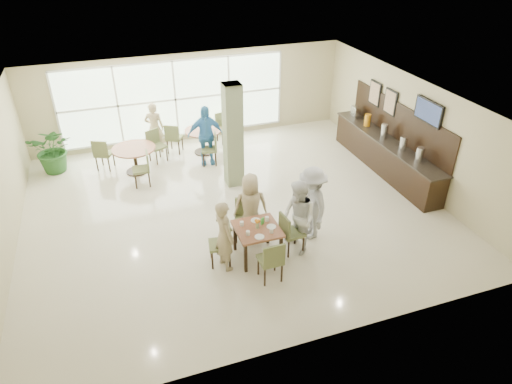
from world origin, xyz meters
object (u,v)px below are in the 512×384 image
object	(u,v)px
main_table	(257,232)
teen_far	(251,206)
adult_standing	(154,128)
adult_b	(232,127)
round_table_right	(203,135)
teen_left	(224,236)
adult_a	(206,135)
potted_plant	(54,149)
buffet_counter	(386,153)
teen_standing	(312,203)
teen_right	(298,218)
round_table_left	(134,153)

from	to	relation	value
main_table	teen_far	xyz separation A→B (m)	(0.12, 0.77, 0.13)
teen_far	adult_standing	xyz separation A→B (m)	(-1.36, 5.16, 0.01)
teen_far	adult_b	distance (m)	4.60
round_table_right	teen_left	bearing A→B (deg)	-98.98
round_table_right	adult_a	world-z (taller)	adult_a
main_table	potted_plant	xyz separation A→B (m)	(-4.13, 5.57, 0.03)
main_table	potted_plant	world-z (taller)	potted_plant
buffet_counter	adult_a	world-z (taller)	buffet_counter
teen_left	adult_standing	bearing A→B (deg)	-9.62
teen_standing	adult_a	bearing A→B (deg)	-159.90
round_table_right	potted_plant	xyz separation A→B (m)	(-4.26, 0.19, 0.11)
main_table	teen_right	xyz separation A→B (m)	(0.89, -0.07, 0.19)
main_table	adult_b	distance (m)	5.38
main_table	teen_standing	bearing A→B (deg)	13.26
buffet_counter	adult_standing	size ratio (longest dim) A/B	2.97
buffet_counter	potted_plant	world-z (taller)	buffet_counter
round_table_right	adult_b	distance (m)	0.92
main_table	adult_standing	distance (m)	6.06
adult_a	teen_left	bearing A→B (deg)	-93.37
teen_right	teen_standing	bearing A→B (deg)	119.85
potted_plant	teen_right	size ratio (longest dim) A/B	0.81
teen_standing	adult_b	world-z (taller)	teen_standing
buffet_counter	adult_standing	distance (m)	6.90
teen_far	adult_standing	world-z (taller)	adult_standing
main_table	adult_a	xyz separation A→B (m)	(0.04, 4.64, 0.24)
main_table	adult_standing	bearing A→B (deg)	101.85
teen_left	adult_a	distance (m)	4.78
adult_b	adult_standing	size ratio (longest dim) A/B	0.94
adult_a	teen_far	bearing A→B (deg)	-82.94
adult_standing	teen_standing	bearing A→B (deg)	132.98
main_table	buffet_counter	bearing A→B (deg)	28.01
buffet_counter	teen_left	world-z (taller)	buffet_counter
main_table	adult_b	bearing A→B (deg)	79.02
teen_right	adult_standing	distance (m)	6.36
potted_plant	teen_far	size ratio (longest dim) A/B	0.87
teen_right	adult_a	xyz separation A→B (m)	(-0.85, 4.71, 0.04)
buffet_counter	teen_right	bearing A→B (deg)	-146.07
potted_plant	buffet_counter	bearing A→B (deg)	-18.84
teen_right	main_table	bearing A→B (deg)	-103.40
round_table_left	adult_a	distance (m)	2.07
round_table_right	potted_plant	size ratio (longest dim) A/B	0.82
buffet_counter	adult_b	bearing A→B (deg)	143.60
round_table_right	buffet_counter	size ratio (longest dim) A/B	0.24
teen_far	buffet_counter	bearing A→B (deg)	-148.63
teen_right	buffet_counter	bearing A→B (deg)	115.07
teen_right	adult_b	world-z (taller)	teen_right
round_table_left	teen_standing	xyz separation A→B (m)	(3.39, -4.44, 0.28)
buffet_counter	adult_a	xyz separation A→B (m)	(-4.72, 2.11, 0.34)
round_table_left	adult_standing	bearing A→B (deg)	56.95
adult_b	teen_left	bearing A→B (deg)	-8.62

